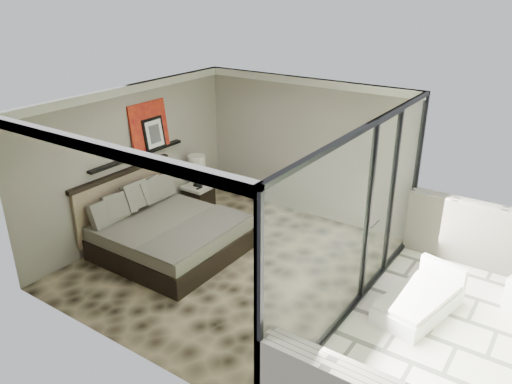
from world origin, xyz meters
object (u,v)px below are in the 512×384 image
Objects in this scene: lounger at (420,301)px; nightstand at (199,196)px; bed at (166,233)px; table_lamp at (197,167)px.

nightstand is at bearing -178.29° from lounger.
nightstand is (-0.72, 1.72, -0.09)m from bed.
table_lamp is at bearing 113.12° from bed.
bed reaches higher than table_lamp.
bed is 4.35m from lounger.
nightstand is at bearing -17.50° from table_lamp.
bed is at bearing -66.88° from table_lamp.
nightstand is 0.67m from table_lamp.
lounger reaches higher than nightstand.
nightstand is 0.35× the size of lounger.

